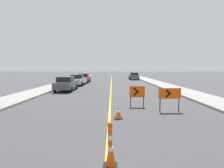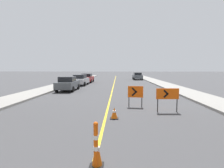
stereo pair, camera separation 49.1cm
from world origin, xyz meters
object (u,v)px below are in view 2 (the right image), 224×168
Objects in this scene: traffic_cone_fourth at (97,153)px; traffic_cone_fifth at (114,113)px; parked_car_curb_near at (68,84)px; parked_car_curb_far at (87,78)px; delineator_post_rear at (96,148)px; arrow_barricade_secondary at (168,95)px; parked_car_curb_mid at (80,80)px; arrow_barricade_primary at (135,93)px; parked_car_opposite_side at (137,76)px.

traffic_cone_fourth is 1.25× the size of traffic_cone_fifth.
parked_car_curb_near is (-5.08, 15.06, 0.44)m from traffic_cone_fourth.
traffic_cone_fourth is at bearing -78.94° from parked_car_curb_far.
delineator_post_rear is 0.87× the size of arrow_barricade_secondary.
delineator_post_rear is 0.27× the size of parked_car_curb_mid.
parked_car_curb_mid is 5.29m from parked_car_curb_far.
arrow_barricade_primary is 10.53m from parked_car_curb_near.
arrow_barricade_secondary reaches higher than traffic_cone_fourth.
parked_car_curb_near and parked_car_curb_far have the same top height.
traffic_cone_fourth is at bearing -99.76° from parked_car_opposite_side.
traffic_cone_fourth reaches higher than traffic_cone_fifth.
delineator_post_rear is (-0.37, -4.35, 0.23)m from traffic_cone_fifth.
delineator_post_rear is 7.29m from arrow_barricade_primary.
parked_car_curb_near and parked_car_opposite_side have the same top height.
parked_car_curb_far is (0.09, 5.29, 0.00)m from parked_car_curb_mid.
parked_car_curb_far reaches higher than traffic_cone_fifth.
parked_car_curb_mid is at bearing -128.17° from parked_car_opposite_side.
parked_car_curb_far reaches higher than arrow_barricade_secondary.
delineator_post_rear is 0.28× the size of parked_car_curb_far.
traffic_cone_fifth is 17.73m from parked_car_curb_mid.
parked_car_curb_far is at bearing 114.31° from arrow_barricade_primary.
delineator_post_rear is 0.88× the size of arrow_barricade_primary.
arrow_barricade_primary is 27.71m from parked_car_opposite_side.
parked_car_curb_mid is at bearing 103.17° from delineator_post_rear.
arrow_barricade_secondary is at bearing -48.63° from parked_car_curb_near.
parked_car_curb_mid and parked_car_curb_far have the same top height.
parked_car_curb_mid reaches higher than traffic_cone_fifth.
parked_car_curb_near is (-5.43, 10.80, 0.52)m from traffic_cone_fifth.
delineator_post_rear is 21.83m from parked_car_curb_mid.
parked_car_curb_mid is (0.09, 6.10, 0.00)m from parked_car_curb_near.
traffic_cone_fifth is at bearing 85.27° from traffic_cone_fourth.
traffic_cone_fifth is at bearing -110.17° from arrow_barricade_primary.
parked_car_curb_mid is at bearing 103.26° from traffic_cone_fourth.
parked_car_curb_mid is at bearing -90.40° from parked_car_curb_far.
traffic_cone_fourth is at bearing -97.80° from arrow_barricade_primary.
traffic_cone_fourth is 0.52× the size of arrow_barricade_secondary.
parked_car_opposite_side is (3.20, 27.52, -0.14)m from arrow_barricade_primary.
arrow_barricade_secondary is at bearing -94.72° from parked_car_opposite_side.
delineator_post_rear is at bearing -99.90° from traffic_cone_fourth.
delineator_post_rear is at bearing -97.75° from arrow_barricade_primary.
parked_car_curb_near is at bearing -87.78° from parked_car_curb_mid.
delineator_post_rear is 6.71m from arrow_barricade_secondary.
delineator_post_rear is (-0.02, -0.09, 0.16)m from traffic_cone_fourth.
parked_car_opposite_side is at bearing 56.63° from parked_car_curb_mid.
traffic_cone_fifth is 3.10m from arrow_barricade_primary.
delineator_post_rear is at bearing -73.76° from parked_car_curb_mid.
parked_car_curb_far is at bearing 100.50° from traffic_cone_fourth.
parked_car_curb_mid reaches higher than arrow_barricade_primary.
traffic_cone_fifth is 3.40m from arrow_barricade_secondary.
traffic_cone_fifth is 0.42× the size of arrow_barricade_primary.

